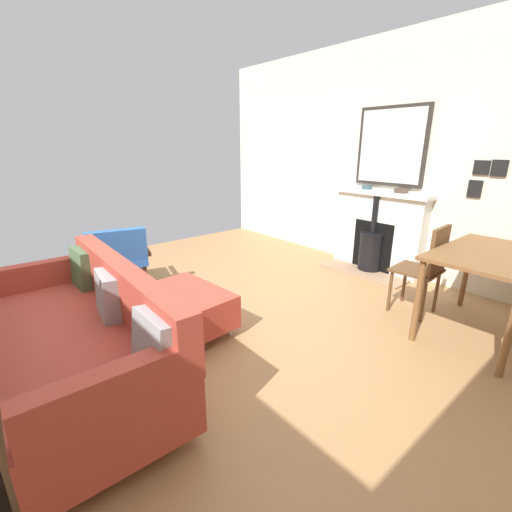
{
  "coord_description": "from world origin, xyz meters",
  "views": [
    {
      "loc": [
        1.37,
        2.53,
        1.59
      ],
      "look_at": [
        -0.66,
        0.15,
        0.58
      ],
      "focal_mm": 24.33,
      "sensor_mm": 36.0,
      "label": 1
    }
  ],
  "objects_px": {
    "fireplace": "(376,235)",
    "mantel_bowl_far": "(401,190)",
    "mantel_bowl_near": "(367,187)",
    "dining_chair_near_fireplace": "(427,264)",
    "sofa": "(84,337)",
    "armchair_accent": "(117,256)",
    "dining_table": "(491,264)",
    "ottoman": "(181,309)"
  },
  "relations": [
    {
      "from": "fireplace",
      "to": "mantel_bowl_far",
      "type": "relative_size",
      "value": 7.7
    },
    {
      "from": "mantel_bowl_near",
      "to": "dining_chair_near_fireplace",
      "type": "height_order",
      "value": "mantel_bowl_near"
    },
    {
      "from": "mantel_bowl_far",
      "to": "dining_chair_near_fireplace",
      "type": "bearing_deg",
      "value": 43.03
    },
    {
      "from": "sofa",
      "to": "armchair_accent",
      "type": "height_order",
      "value": "sofa"
    },
    {
      "from": "sofa",
      "to": "dining_chair_near_fireplace",
      "type": "bearing_deg",
      "value": 159.71
    },
    {
      "from": "dining_table",
      "to": "ottoman",
      "type": "bearing_deg",
      "value": -41.12
    },
    {
      "from": "mantel_bowl_far",
      "to": "dining_table",
      "type": "relative_size",
      "value": 0.14
    },
    {
      "from": "mantel_bowl_far",
      "to": "sofa",
      "type": "relative_size",
      "value": 0.08
    },
    {
      "from": "fireplace",
      "to": "mantel_bowl_near",
      "type": "bearing_deg",
      "value": -94.71
    },
    {
      "from": "ottoman",
      "to": "dining_chair_near_fireplace",
      "type": "xyz_separation_m",
      "value": [
        -1.95,
        1.19,
        0.29
      ]
    },
    {
      "from": "mantel_bowl_near",
      "to": "sofa",
      "type": "height_order",
      "value": "mantel_bowl_near"
    },
    {
      "from": "armchair_accent",
      "to": "dining_chair_near_fireplace",
      "type": "height_order",
      "value": "dining_chair_near_fireplace"
    },
    {
      "from": "mantel_bowl_near",
      "to": "mantel_bowl_far",
      "type": "relative_size",
      "value": 0.78
    },
    {
      "from": "mantel_bowl_far",
      "to": "dining_chair_near_fireplace",
      "type": "xyz_separation_m",
      "value": [
        0.81,
        0.76,
        -0.55
      ]
    },
    {
      "from": "mantel_bowl_near",
      "to": "fireplace",
      "type": "bearing_deg",
      "value": 85.29
    },
    {
      "from": "sofa",
      "to": "armchair_accent",
      "type": "relative_size",
      "value": 2.53
    },
    {
      "from": "mantel_bowl_near",
      "to": "mantel_bowl_far",
      "type": "xyz_separation_m",
      "value": [
        0.0,
        0.46,
        0.0
      ]
    },
    {
      "from": "sofa",
      "to": "ottoman",
      "type": "xyz_separation_m",
      "value": [
        -0.82,
        -0.17,
        -0.12
      ]
    },
    {
      "from": "sofa",
      "to": "dining_table",
      "type": "height_order",
      "value": "sofa"
    },
    {
      "from": "armchair_accent",
      "to": "sofa",
      "type": "bearing_deg",
      "value": 62.75
    },
    {
      "from": "mantel_bowl_near",
      "to": "dining_chair_near_fireplace",
      "type": "distance_m",
      "value": 1.56
    },
    {
      "from": "armchair_accent",
      "to": "dining_chair_near_fireplace",
      "type": "xyz_separation_m",
      "value": [
        -2.01,
        2.49,
        0.11
      ]
    },
    {
      "from": "sofa",
      "to": "dining_table",
      "type": "distance_m",
      "value": 3.17
    },
    {
      "from": "mantel_bowl_near",
      "to": "ottoman",
      "type": "height_order",
      "value": "mantel_bowl_near"
    },
    {
      "from": "armchair_accent",
      "to": "dining_chair_near_fireplace",
      "type": "relative_size",
      "value": 0.89
    },
    {
      "from": "mantel_bowl_far",
      "to": "ottoman",
      "type": "bearing_deg",
      "value": -8.97
    },
    {
      "from": "mantel_bowl_far",
      "to": "dining_chair_near_fireplace",
      "type": "distance_m",
      "value": 1.24
    },
    {
      "from": "fireplace",
      "to": "dining_chair_near_fireplace",
      "type": "relative_size",
      "value": 1.41
    },
    {
      "from": "dining_chair_near_fireplace",
      "to": "mantel_bowl_near",
      "type": "bearing_deg",
      "value": -123.58
    },
    {
      "from": "fireplace",
      "to": "ottoman",
      "type": "height_order",
      "value": "fireplace"
    },
    {
      "from": "mantel_bowl_far",
      "to": "fireplace",
      "type": "bearing_deg",
      "value": -85.77
    },
    {
      "from": "mantel_bowl_far",
      "to": "armchair_accent",
      "type": "relative_size",
      "value": 0.21
    },
    {
      "from": "mantel_bowl_near",
      "to": "ottoman",
      "type": "relative_size",
      "value": 0.15
    },
    {
      "from": "ottoman",
      "to": "dining_chair_near_fireplace",
      "type": "relative_size",
      "value": 0.96
    },
    {
      "from": "mantel_bowl_near",
      "to": "armchair_accent",
      "type": "height_order",
      "value": "mantel_bowl_near"
    },
    {
      "from": "fireplace",
      "to": "armchair_accent",
      "type": "xyz_separation_m",
      "value": [
        2.8,
        -1.49,
        -0.05
      ]
    },
    {
      "from": "sofa",
      "to": "dining_chair_near_fireplace",
      "type": "xyz_separation_m",
      "value": [
        -2.77,
        1.02,
        0.17
      ]
    },
    {
      "from": "sofa",
      "to": "armchair_accent",
      "type": "xyz_separation_m",
      "value": [
        -0.75,
        -1.46,
        0.06
      ]
    },
    {
      "from": "ottoman",
      "to": "dining_chair_near_fireplace",
      "type": "height_order",
      "value": "dining_chair_near_fireplace"
    },
    {
      "from": "dining_table",
      "to": "dining_chair_near_fireplace",
      "type": "distance_m",
      "value": 0.52
    },
    {
      "from": "mantel_bowl_near",
      "to": "ottoman",
      "type": "bearing_deg",
      "value": 0.59
    },
    {
      "from": "sofa",
      "to": "dining_chair_near_fireplace",
      "type": "distance_m",
      "value": 2.95
    }
  ]
}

